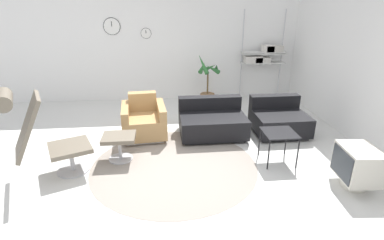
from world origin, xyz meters
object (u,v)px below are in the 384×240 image
object	(u,v)px
couch_second	(279,120)
crt_television	(358,166)
lounge_chair	(38,129)
couch_low	(212,122)
side_table	(279,135)
potted_plant	(208,87)
shelf_unit	(263,55)
armchair_red	(144,121)
ottoman	(119,142)

from	to	relation	value
couch_second	crt_television	world-z (taller)	couch_second
lounge_chair	couch_low	xyz separation A→B (m)	(2.46, 1.18, -0.47)
crt_television	couch_second	bearing A→B (deg)	15.77
side_table	potted_plant	xyz separation A→B (m)	(-0.64, 2.73, -0.00)
lounge_chair	shelf_unit	bearing A→B (deg)	105.14
shelf_unit	crt_television	bearing A→B (deg)	-89.28
side_table	couch_second	bearing A→B (deg)	68.74
lounge_chair	side_table	distance (m)	3.29
armchair_red	couch_second	xyz separation A→B (m)	(2.42, -0.08, -0.04)
lounge_chair	potted_plant	bearing A→B (deg)	113.86
potted_plant	ottoman	bearing A→B (deg)	-124.77
armchair_red	side_table	world-z (taller)	armchair_red
side_table	shelf_unit	xyz separation A→B (m)	(0.71, 3.05, 0.64)
lounge_chair	couch_low	world-z (taller)	lounge_chair
ottoman	couch_low	distance (m)	1.71
crt_television	couch_low	bearing A→B (deg)	45.53
ottoman	couch_low	bearing A→B (deg)	26.98
ottoman	armchair_red	xyz separation A→B (m)	(0.32, 0.82, -0.02)
lounge_chair	couch_low	size ratio (longest dim) A/B	1.09
ottoman	couch_low	xyz separation A→B (m)	(1.52, 0.78, -0.06)
armchair_red	ottoman	bearing A→B (deg)	63.42
ottoman	shelf_unit	bearing A→B (deg)	42.24
crt_television	potted_plant	world-z (taller)	potted_plant
ottoman	armchair_red	distance (m)	0.88
armchair_red	couch_second	world-z (taller)	armchair_red
ottoman	side_table	distance (m)	2.36
couch_second	ottoman	bearing A→B (deg)	14.71
ottoman	couch_second	xyz separation A→B (m)	(2.74, 0.75, -0.06)
side_table	potted_plant	distance (m)	2.80
potted_plant	armchair_red	bearing A→B (deg)	-130.27
lounge_chair	side_table	size ratio (longest dim) A/B	2.64
armchair_red	couch_low	bearing A→B (deg)	172.59
side_table	potted_plant	size ratio (longest dim) A/B	0.40
lounge_chair	potted_plant	xyz separation A→B (m)	(2.63, 2.85, -0.28)
side_table	crt_television	world-z (taller)	crt_television
couch_second	side_table	size ratio (longest dim) A/B	1.95
couch_second	couch_low	bearing A→B (deg)	-1.91
ottoman	lounge_chair	bearing A→B (deg)	-156.63
lounge_chair	couch_low	bearing A→B (deg)	92.26
armchair_red	crt_television	size ratio (longest dim) A/B	1.47
lounge_chair	potted_plant	world-z (taller)	lounge_chair
armchair_red	potted_plant	bearing A→B (deg)	-135.39
ottoman	crt_television	world-z (taller)	crt_television
couch_low	side_table	size ratio (longest dim) A/B	2.43
couch_second	crt_television	distance (m)	1.81
lounge_chair	armchair_red	distance (m)	1.81
crt_television	shelf_unit	size ratio (longest dim) A/B	0.28
potted_plant	shelf_unit	bearing A→B (deg)	13.43
lounge_chair	side_table	world-z (taller)	lounge_chair
shelf_unit	armchair_red	bearing A→B (deg)	-144.50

